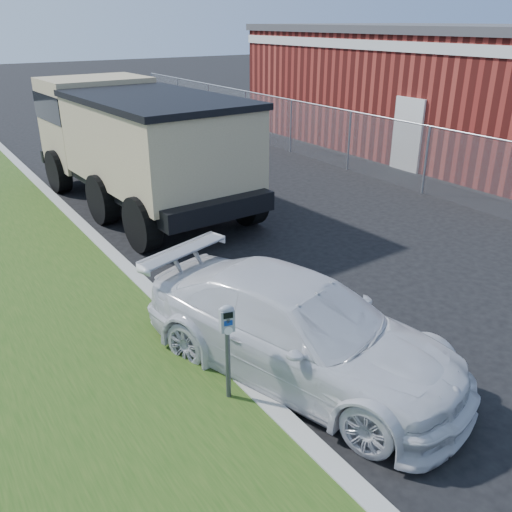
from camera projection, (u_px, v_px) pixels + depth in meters
ground at (363, 315)px, 8.68m from camera, size 120.00×120.00×0.00m
chainlink_fence at (350, 129)px, 16.55m from camera, size 0.06×30.06×30.00m
brick_building at (454, 85)px, 19.99m from camera, size 9.20×14.20×4.17m
parking_meter at (227, 332)px, 6.24m from camera, size 0.20×0.15×1.27m
white_wagon at (296, 328)px, 7.06m from camera, size 3.16×4.87×1.31m
dump_truck at (134, 139)px, 13.38m from camera, size 3.34×7.60×2.92m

